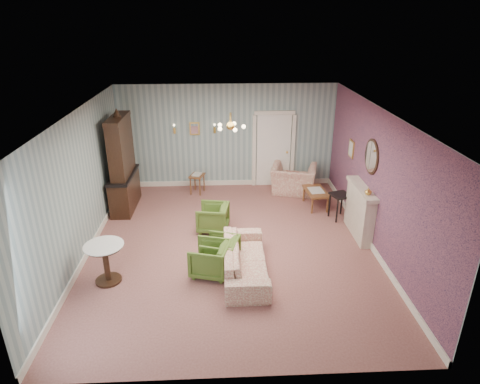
{
  "coord_description": "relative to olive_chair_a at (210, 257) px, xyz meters",
  "views": [
    {
      "loc": [
        -0.2,
        -7.73,
        4.62
      ],
      "look_at": [
        0.2,
        0.4,
        1.1
      ],
      "focal_mm": 31.05,
      "sensor_mm": 36.0,
      "label": 1
    }
  ],
  "objects": [
    {
      "name": "wall_right_floral",
      "position": [
        3.42,
        0.98,
        1.1
      ],
      "size": [
        0.0,
        7.0,
        7.0
      ],
      "primitive_type": "plane",
      "rotation": [
        1.57,
        0.0,
        -1.57
      ],
      "color": "#BA5D6A",
      "rests_on": "ground"
    },
    {
      "name": "olive_chair_a",
      "position": [
        0.0,
        0.0,
        0.0
      ],
      "size": [
        0.8,
        0.83,
        0.71
      ],
      "primitive_type": "imported",
      "rotation": [
        0.0,
        0.0,
        -1.83
      ],
      "color": "#4A6A25",
      "rests_on": "floor"
    },
    {
      "name": "pedestal_table",
      "position": [
        -1.91,
        -0.16,
        0.04
      ],
      "size": [
        0.8,
        0.8,
        0.79
      ],
      "primitive_type": null,
      "rotation": [
        0.0,
        0.0,
        -0.12
      ],
      "color": "black",
      "rests_on": "floor"
    },
    {
      "name": "side_table_black",
      "position": [
        3.09,
        2.18,
        -0.03
      ],
      "size": [
        0.54,
        0.54,
        0.65
      ],
      "primitive_type": null,
      "rotation": [
        0.0,
        0.0,
        0.3
      ],
      "color": "black",
      "rests_on": "floor"
    },
    {
      "name": "dresser",
      "position": [
        -2.21,
        3.08,
        0.9
      ],
      "size": [
        0.55,
        1.52,
        2.52
      ],
      "primitive_type": null,
      "rotation": [
        0.0,
        0.0,
        -0.01
      ],
      "color": "black",
      "rests_on": "floor"
    },
    {
      "name": "wall_front",
      "position": [
        0.44,
        -2.52,
        1.1
      ],
      "size": [
        6.0,
        0.0,
        6.0
      ],
      "primitive_type": "plane",
      "rotation": [
        -1.57,
        0.0,
        0.0
      ],
      "color": "gray",
      "rests_on": "ground"
    },
    {
      "name": "coffee_table",
      "position": [
        2.66,
        2.89,
        -0.13
      ],
      "size": [
        0.57,
        0.93,
        0.45
      ],
      "primitive_type": null,
      "rotation": [
        0.0,
        0.0,
        0.09
      ],
      "color": "brown",
      "rests_on": "floor"
    },
    {
      "name": "framed_print",
      "position": [
        3.41,
        2.73,
        1.25
      ],
      "size": [
        0.04,
        0.34,
        0.42
      ],
      "primitive_type": null,
      "color": "gold",
      "rests_on": "wall_right"
    },
    {
      "name": "wall_right",
      "position": [
        3.44,
        0.98,
        1.1
      ],
      "size": [
        0.0,
        7.0,
        7.0
      ],
      "primitive_type": "plane",
      "rotation": [
        1.57,
        0.0,
        -1.57
      ],
      "color": "gray",
      "rests_on": "ground"
    },
    {
      "name": "nesting_table",
      "position": [
        -0.42,
        3.94,
        -0.06
      ],
      "size": [
        0.46,
        0.53,
        0.58
      ],
      "primitive_type": null,
      "rotation": [
        0.0,
        0.0,
        -0.3
      ],
      "color": "brown",
      "rests_on": "floor"
    },
    {
      "name": "wingback_chair",
      "position": [
        2.24,
        3.84,
        0.17
      ],
      "size": [
        1.35,
        1.05,
        1.04
      ],
      "primitive_type": "imported",
      "rotation": [
        0.0,
        0.0,
        2.88
      ],
      "color": "#A54C42",
      "rests_on": "floor"
    },
    {
      "name": "mantel_vase",
      "position": [
        3.28,
        0.98,
        0.88
      ],
      "size": [
        0.15,
        0.15,
        0.15
      ],
      "primitive_type": "imported",
      "color": "gold",
      "rests_on": "fireplace"
    },
    {
      "name": "gilt_mirror_back",
      "position": [
        -0.46,
        4.44,
        1.35
      ],
      "size": [
        0.28,
        0.06,
        0.36
      ],
      "primitive_type": null,
      "color": "gold",
      "rests_on": "wall_back"
    },
    {
      "name": "sofa_chintz",
      "position": [
        0.67,
        -0.01,
        0.05
      ],
      "size": [
        0.61,
        2.06,
        0.8
      ],
      "primitive_type": "imported",
      "rotation": [
        0.0,
        0.0,
        1.57
      ],
      "color": "#A54C42",
      "rests_on": "floor"
    },
    {
      "name": "sconce_left",
      "position": [
        -1.01,
        4.42,
        1.35
      ],
      "size": [
        0.16,
        0.12,
        0.3
      ],
      "primitive_type": null,
      "color": "gold",
      "rests_on": "wall_back"
    },
    {
      "name": "oval_mirror",
      "position": [
        3.4,
        1.38,
        1.5
      ],
      "size": [
        0.04,
        0.76,
        0.84
      ],
      "primitive_type": null,
      "color": "white",
      "rests_on": "wall_right"
    },
    {
      "name": "wall_left",
      "position": [
        -2.56,
        0.98,
        1.1
      ],
      "size": [
        0.0,
        7.0,
        7.0
      ],
      "primitive_type": "plane",
      "rotation": [
        1.57,
        0.0,
        1.57
      ],
      "color": "gray",
      "rests_on": "ground"
    },
    {
      "name": "ceiling",
      "position": [
        0.44,
        0.98,
        2.55
      ],
      "size": [
        7.0,
        7.0,
        0.0
      ],
      "primitive_type": "plane",
      "rotation": [
        3.14,
        0.0,
        0.0
      ],
      "color": "white",
      "rests_on": "ground"
    },
    {
      "name": "door",
      "position": [
        1.74,
        4.44,
        0.73
      ],
      "size": [
        1.12,
        0.12,
        2.16
      ],
      "primitive_type": null,
      "color": "white",
      "rests_on": "floor"
    },
    {
      "name": "floor",
      "position": [
        0.44,
        0.98,
        -0.35
      ],
      "size": [
        7.0,
        7.0,
        0.0
      ],
      "primitive_type": "plane",
      "color": "#925E55",
      "rests_on": "ground"
    },
    {
      "name": "burgundy_cushion",
      "position": [
        2.19,
        3.69,
        0.13
      ],
      "size": [
        0.41,
        0.28,
        0.39
      ],
      "primitive_type": "cube",
      "rotation": [
        0.17,
        0.0,
        -0.35
      ],
      "color": "maroon",
      "rests_on": "wingback_chair"
    },
    {
      "name": "olive_chair_b",
      "position": [
        0.19,
        0.25,
        -0.02
      ],
      "size": [
        0.78,
        0.81,
        0.68
      ],
      "primitive_type": "imported",
      "rotation": [
        0.0,
        0.0,
        -1.87
      ],
      "color": "#4A6A25",
      "rests_on": "floor"
    },
    {
      "name": "wall_back",
      "position": [
        0.44,
        4.48,
        1.1
      ],
      "size": [
        6.0,
        0.0,
        6.0
      ],
      "primitive_type": "plane",
      "rotation": [
        1.57,
        0.0,
        0.0
      ],
      "color": "gray",
      "rests_on": "ground"
    },
    {
      "name": "chandelier",
      "position": [
        0.44,
        0.98,
        2.28
      ],
      "size": [
        0.56,
        0.56,
        0.36
      ],
      "primitive_type": null,
      "color": "gold",
      "rests_on": "ceiling"
    },
    {
      "name": "fireplace",
      "position": [
        3.3,
        1.38,
        0.23
      ],
      "size": [
        0.3,
        1.4,
        1.16
      ],
      "primitive_type": null,
      "color": "beige",
      "rests_on": "floor"
    },
    {
      "name": "sconce_right",
      "position": [
        0.09,
        4.42,
        1.35
      ],
      "size": [
        0.16,
        0.12,
        0.3
      ],
      "primitive_type": null,
      "color": "gold",
      "rests_on": "wall_back"
    },
    {
      "name": "olive_chair_c",
      "position": [
        0.03,
        1.75,
        -0.01
      ],
      "size": [
        0.73,
        0.77,
        0.69
      ],
      "primitive_type": "imported",
      "rotation": [
        0.0,
        0.0,
        -1.74
      ],
      "color": "#4A6A25",
      "rests_on": "floor"
    }
  ]
}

